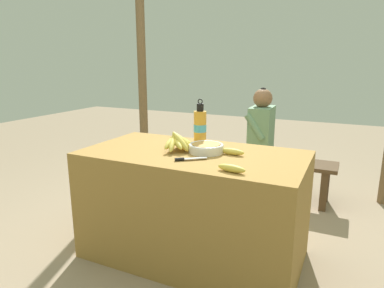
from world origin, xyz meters
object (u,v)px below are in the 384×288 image
at_px(banana_bunch_ripe, 178,141).
at_px(serving_bowl, 206,148).
at_px(water_bottle, 200,127).
at_px(wooden_bench, 239,160).
at_px(support_post_near, 142,71).
at_px(seated_vendor, 256,136).
at_px(banana_bunch_green, 196,144).
at_px(knife, 186,159).
at_px(loose_banana_front, 232,168).
at_px(loose_banana_side, 232,152).

distance_m(banana_bunch_ripe, serving_bowl, 0.19).
xyz_separation_m(water_bottle, wooden_bench, (-0.04, 1.07, -0.53)).
bearing_deg(support_post_near, water_bottle, -44.97).
bearing_deg(banana_bunch_ripe, support_post_near, 129.64).
relative_size(seated_vendor, banana_bunch_green, 4.37).
xyz_separation_m(knife, support_post_near, (-1.47, 1.78, 0.45)).
bearing_deg(water_bottle, loose_banana_front, -50.58).
bearing_deg(loose_banana_front, seated_vendor, 99.89).
relative_size(banana_bunch_ripe, serving_bowl, 1.23).
bearing_deg(water_bottle, knife, -77.57).
xyz_separation_m(water_bottle, loose_banana_side, (0.29, -0.16, -0.11)).
relative_size(serving_bowl, wooden_bench, 0.12).
relative_size(water_bottle, knife, 1.94).
xyz_separation_m(knife, banana_bunch_green, (-0.61, 1.46, -0.30)).
bearing_deg(banana_bunch_green, water_bottle, -63.76).
distance_m(banana_bunch_ripe, loose_banana_front, 0.55).
xyz_separation_m(loose_banana_front, knife, (-0.32, 0.09, -0.01)).
xyz_separation_m(serving_bowl, loose_banana_front, (0.28, -0.31, -0.01)).
distance_m(water_bottle, seated_vendor, 1.07).
bearing_deg(knife, wooden_bench, 56.16).
xyz_separation_m(banana_bunch_ripe, water_bottle, (0.06, 0.21, 0.06)).
height_order(loose_banana_side, wooden_bench, loose_banana_side).
bearing_deg(support_post_near, wooden_bench, -13.20).
bearing_deg(support_post_near, banana_bunch_green, -20.32).
distance_m(wooden_bench, support_post_near, 1.63).
distance_m(wooden_bench, banana_bunch_green, 0.50).
bearing_deg(serving_bowl, loose_banana_side, 5.50).
bearing_deg(banana_bunch_green, serving_bowl, -62.44).
relative_size(banana_bunch_ripe, loose_banana_side, 1.67).
distance_m(banana_bunch_ripe, support_post_near, 2.10).
bearing_deg(loose_banana_front, loose_banana_side, 108.56).
relative_size(banana_bunch_ripe, wooden_bench, 0.15).
relative_size(serving_bowl, seated_vendor, 0.21).
bearing_deg(banana_bunch_green, loose_banana_side, -56.29).
bearing_deg(serving_bowl, loose_banana_front, -48.20).
bearing_deg(banana_bunch_green, loose_banana_front, -59.17).
distance_m(knife, banana_bunch_green, 1.61).
relative_size(loose_banana_front, knife, 1.00).
bearing_deg(seated_vendor, loose_banana_front, 97.13).
bearing_deg(knife, support_post_near, 90.73).
distance_m(banana_bunch_ripe, seated_vendor, 1.27).
bearing_deg(water_bottle, support_post_near, 135.03).
xyz_separation_m(loose_banana_side, seated_vendor, (-0.16, 1.19, -0.15)).
xyz_separation_m(banana_bunch_ripe, serving_bowl, (0.19, 0.03, -0.03)).
relative_size(knife, support_post_near, 0.07).
distance_m(wooden_bench, seated_vendor, 0.33).
relative_size(knife, wooden_bench, 0.09).
bearing_deg(knife, loose_banana_front, -54.96).
distance_m(banana_bunch_ripe, wooden_bench, 1.36).
xyz_separation_m(loose_banana_front, seated_vendor, (-0.27, 1.52, -0.15)).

